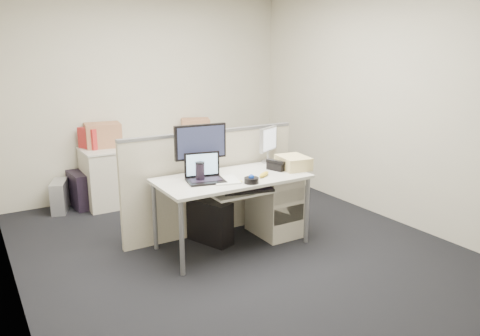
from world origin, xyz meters
TOP-DOWN VIEW (x-y plane):
  - floor at (0.00, 0.00)m, footprint 4.00×4.50m
  - wall_back at (0.00, 2.25)m, footprint 4.00×0.02m
  - wall_front at (0.00, -2.25)m, footprint 4.00×0.02m
  - wall_right at (2.00, 0.00)m, footprint 0.02×4.50m
  - desk at (0.00, 0.00)m, footprint 1.50×0.75m
  - keyboard_tray at (0.00, -0.18)m, footprint 0.62×0.32m
  - drawer_pedestal at (0.55, 0.05)m, footprint 0.40×0.55m
  - cubicle_partition at (0.00, 0.45)m, footprint 2.00×0.06m
  - back_counter at (0.00, 1.93)m, footprint 2.00×0.60m
  - monitor_main at (-0.25, 0.18)m, footprint 0.54×0.25m
  - monitor_small at (0.65, 0.32)m, footprint 0.36×0.29m
  - laptop at (-0.30, -0.02)m, footprint 0.40×0.33m
  - trackball at (0.05, -0.28)m, footprint 0.16×0.16m
  - desk_phone at (0.60, 0.02)m, footprint 0.29×0.26m
  - paper_stack at (-0.12, -0.08)m, footprint 0.31×0.36m
  - sticky_pad at (-0.05, -0.18)m, footprint 0.08×0.08m
  - travel_mug at (-0.34, 0.02)m, footprint 0.09×0.09m
  - banana at (0.28, -0.15)m, footprint 0.20×0.15m
  - cellphone at (-0.15, 0.05)m, footprint 0.06×0.11m
  - manila_folders at (0.72, -0.05)m, footprint 0.32×0.39m
  - keyboard at (0.05, -0.22)m, footprint 0.52×0.29m
  - pc_tower_desk at (-0.15, 0.20)m, footprint 0.35×0.52m
  - pc_tower_spare_dark at (-1.05, 2.03)m, footprint 0.23×0.50m
  - pc_tower_spare_silver at (-1.30, 2.00)m, footprint 0.29×0.44m
  - cardboard_box_left at (-0.70, 2.05)m, footprint 0.47×0.38m
  - cardboard_box_right at (0.60, 2.05)m, footprint 0.47×0.42m
  - red_binder at (-0.90, 2.03)m, footprint 0.19×0.30m

SIDE VIEW (x-z plane):
  - floor at x=0.00m, z-range -0.01..0.00m
  - pc_tower_spare_silver at x=-1.30m, z-range 0.00..0.38m
  - pc_tower_spare_dark at x=-1.05m, z-range 0.00..0.45m
  - pc_tower_desk at x=-0.15m, z-range 0.00..0.45m
  - drawer_pedestal at x=0.55m, z-range 0.00..0.65m
  - back_counter at x=0.00m, z-range 0.00..0.72m
  - cubicle_partition at x=0.00m, z-range 0.00..1.10m
  - keyboard_tray at x=0.00m, z-range 0.61..0.63m
  - keyboard at x=0.05m, z-range 0.63..0.66m
  - desk at x=0.00m, z-range 0.30..1.03m
  - sticky_pad at x=-0.05m, z-range 0.73..0.74m
  - paper_stack at x=-0.12m, z-range 0.73..0.74m
  - cellphone at x=-0.15m, z-range 0.73..0.74m
  - banana at x=0.28m, z-range 0.73..0.77m
  - trackball at x=0.05m, z-range 0.73..0.78m
  - desk_phone at x=0.60m, z-range 0.73..0.81m
  - manila_folders at x=0.72m, z-range 0.73..0.86m
  - travel_mug at x=-0.34m, z-range 0.73..0.91m
  - cardboard_box_right at x=0.60m, z-range 0.72..1.00m
  - red_binder at x=-0.90m, z-range 0.72..1.00m
  - laptop at x=-0.30m, z-range 0.73..0.99m
  - cardboard_box_left at x=-0.70m, z-range 0.72..1.04m
  - monitor_small at x=0.65m, z-range 0.73..1.12m
  - monitor_main at x=-0.25m, z-range 0.73..1.25m
  - wall_back at x=0.00m, z-range 0.00..2.70m
  - wall_front at x=0.00m, z-range 0.00..2.70m
  - wall_right at x=2.00m, z-range 0.00..2.70m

